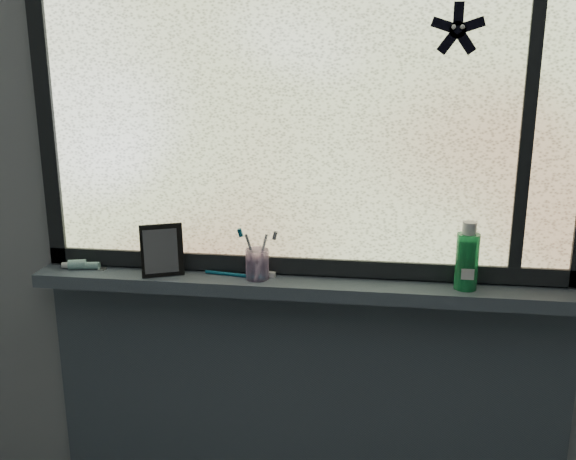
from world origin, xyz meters
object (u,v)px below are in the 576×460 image
at_px(toothbrush_cup, 257,264).
at_px(vanity_mirror, 162,250).
at_px(mouthwash_bottle, 467,256).
at_px(cream_tube, 465,264).

bearing_deg(toothbrush_cup, vanity_mirror, -178.19).
bearing_deg(mouthwash_bottle, cream_tube, -144.84).
xyz_separation_m(vanity_mirror, toothbrush_cup, (0.29, 0.01, -0.03)).
bearing_deg(toothbrush_cup, cream_tube, -0.17).
xyz_separation_m(toothbrush_cup, mouthwash_bottle, (0.60, 0.00, 0.05)).
relative_size(mouthwash_bottle, cream_tube, 1.61).
relative_size(toothbrush_cup, cream_tube, 0.90).
height_order(vanity_mirror, cream_tube, vanity_mirror).
distance_m(toothbrush_cup, mouthwash_bottle, 0.60).
relative_size(vanity_mirror, toothbrush_cup, 1.75).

